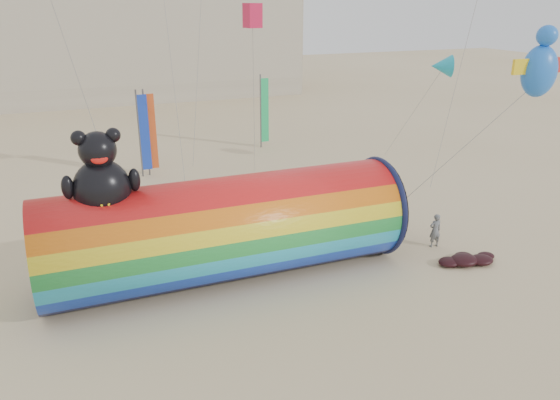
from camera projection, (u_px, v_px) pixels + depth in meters
name	position (u px, v px, depth m)	size (l,w,h in m)	color
ground	(282.00, 271.00, 21.52)	(160.00, 160.00, 0.00)	#CCB58C
windsock_assembly	(226.00, 226.00, 20.48)	(13.52, 4.12, 6.23)	red
kite_handler	(435.00, 230.00, 23.38)	(0.55, 0.36, 1.51)	slate
fabric_bundle	(467.00, 260.00, 22.07)	(2.62, 1.35, 0.41)	black
festival_banners	(191.00, 124.00, 34.39)	(9.62, 3.88, 5.20)	#59595E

